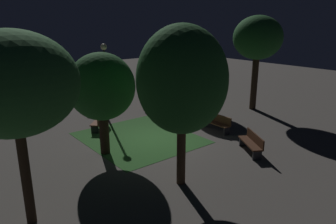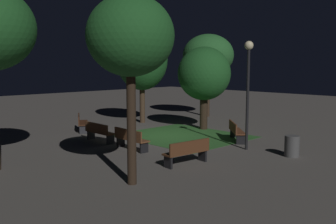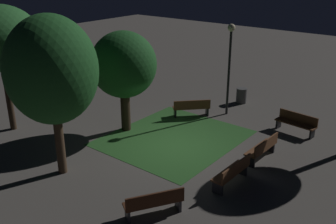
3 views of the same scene
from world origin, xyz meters
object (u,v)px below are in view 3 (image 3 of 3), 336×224
(tree_right_canopy, at_px, (0,39))
(tree_back_left, at_px, (124,65))
(tree_left_canopy, at_px, (52,71))
(bench_back_row, at_px, (263,148))
(bench_by_lamp, at_px, (154,202))
(bench_front_right, at_px, (233,172))
(trash_bin, at_px, (241,96))
(lamp_post_plaza_west, at_px, (230,54))
(bench_corner, at_px, (192,107))
(bench_front_left, at_px, (296,122))

(tree_right_canopy, xyz_separation_m, tree_back_left, (3.14, -4.09, -1.11))
(tree_left_canopy, bearing_deg, bench_back_row, -44.23)
(bench_by_lamp, distance_m, tree_back_left, 7.01)
(bench_front_right, relative_size, tree_left_canopy, 0.32)
(tree_right_canopy, height_order, trash_bin, tree_right_canopy)
(lamp_post_plaza_west, xyz_separation_m, trash_bin, (1.91, 0.22, -2.63))
(lamp_post_plaza_west, bearing_deg, bench_front_right, -147.92)
(tree_back_left, bearing_deg, bench_corner, -24.03)
(bench_back_row, height_order, bench_by_lamp, same)
(bench_front_right, relative_size, lamp_post_plaza_west, 0.41)
(lamp_post_plaza_west, bearing_deg, bench_front_left, -90.73)
(bench_by_lamp, distance_m, tree_left_canopy, 5.41)
(tree_back_left, distance_m, tree_left_canopy, 4.31)
(tree_left_canopy, relative_size, trash_bin, 6.94)
(bench_front_left, relative_size, trash_bin, 2.27)
(bench_front_right, height_order, bench_front_left, same)
(tree_left_canopy, bearing_deg, lamp_post_plaza_west, -11.25)
(bench_corner, bearing_deg, tree_right_canopy, 138.83)
(bench_corner, height_order, tree_back_left, tree_back_left)
(tree_left_canopy, distance_m, trash_bin, 11.21)
(bench_front_left, bearing_deg, bench_by_lamp, 173.34)
(bench_front_left, bearing_deg, trash_bin, 62.59)
(bench_front_right, bearing_deg, bench_corner, 48.04)
(tree_back_left, bearing_deg, bench_front_left, -53.85)
(bench_front_right, distance_m, bench_back_row, 2.29)
(bench_corner, relative_size, tree_right_canopy, 0.30)
(bench_back_row, relative_size, tree_back_left, 0.41)
(bench_front_right, height_order, tree_left_canopy, tree_left_canopy)
(tree_left_canopy, bearing_deg, trash_bin, -8.11)
(tree_left_canopy, xyz_separation_m, lamp_post_plaza_west, (8.67, -1.72, -0.75))
(bench_front_left, bearing_deg, tree_left_canopy, 148.52)
(bench_front_left, height_order, tree_left_canopy, tree_left_canopy)
(trash_bin, bearing_deg, bench_front_right, -153.62)
(bench_front_right, bearing_deg, bench_front_left, -0.56)
(bench_back_row, relative_size, bench_by_lamp, 1.02)
(tree_left_canopy, xyz_separation_m, trash_bin, (10.58, -1.51, -3.38))
(bench_front_right, distance_m, bench_corner, 6.28)
(bench_front_right, xyz_separation_m, bench_by_lamp, (-3.00, 0.94, 0.00))
(bench_back_row, xyz_separation_m, lamp_post_plaza_west, (3.30, 3.50, 2.55))
(bench_front_left, xyz_separation_m, trash_bin, (1.96, 3.77, -0.07))
(bench_front_right, distance_m, tree_left_canopy, 6.91)
(tree_left_canopy, bearing_deg, bench_front_right, -59.48)
(tree_back_left, distance_m, lamp_post_plaza_west, 5.20)
(bench_by_lamp, relative_size, lamp_post_plaza_west, 0.40)
(bench_front_left, bearing_deg, bench_back_row, 179.04)
(bench_front_right, bearing_deg, trash_bin, 26.38)
(trash_bin, bearing_deg, tree_back_left, 159.92)
(bench_corner, relative_size, tree_left_canopy, 0.29)
(bench_by_lamp, relative_size, tree_back_left, 0.40)
(bench_by_lamp, bearing_deg, lamp_post_plaza_west, 16.59)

